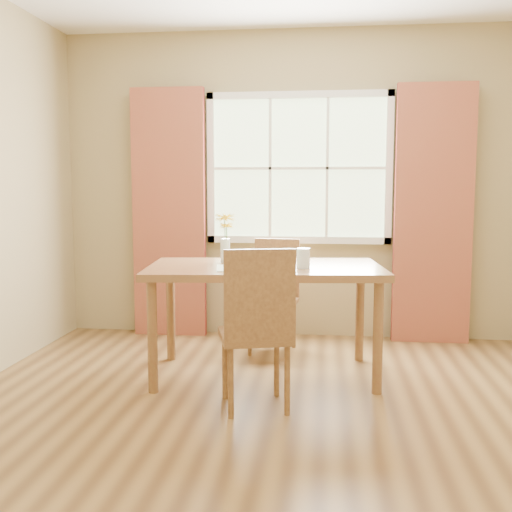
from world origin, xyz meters
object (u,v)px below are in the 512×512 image
at_px(chair_near, 257,323).
at_px(chair_far, 274,290).
at_px(water_glass, 303,259).
at_px(flower_vase, 225,233).
at_px(croissant_sandwich, 248,257).
at_px(dining_table, 265,277).

relative_size(chair_near, chair_far, 1.09).
xyz_separation_m(water_glass, flower_vase, (-0.58, 0.25, 0.15)).
relative_size(croissant_sandwich, water_glass, 1.21).
relative_size(water_glass, flower_vase, 0.38).
distance_m(chair_far, water_glass, 0.92).
xyz_separation_m(chair_far, water_glass, (0.26, -0.81, 0.36)).
distance_m(chair_near, water_glass, 0.71).
distance_m(chair_far, flower_vase, 0.81).
relative_size(dining_table, water_glass, 12.56).
bearing_deg(croissant_sandwich, chair_far, 71.87).
relative_size(chair_near, flower_vase, 2.77).
relative_size(chair_far, croissant_sandwich, 5.52).
xyz_separation_m(chair_near, flower_vase, (-0.33, 0.84, 0.46)).
bearing_deg(chair_near, water_glass, 51.96).
bearing_deg(dining_table, chair_far, 83.70).
bearing_deg(chair_near, dining_table, 76.62).
distance_m(dining_table, water_glass, 0.33).
height_order(croissant_sandwich, flower_vase, flower_vase).
bearing_deg(flower_vase, croissant_sandwich, -52.57).
bearing_deg(croissant_sandwich, flower_vase, 117.09).
height_order(chair_near, flower_vase, flower_vase).
xyz_separation_m(dining_table, chair_far, (0.01, 0.70, -0.21)).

